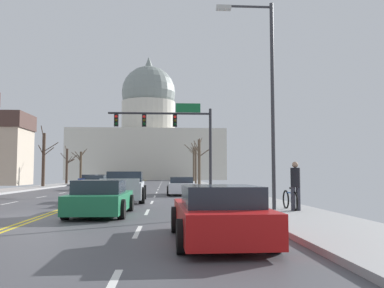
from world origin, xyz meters
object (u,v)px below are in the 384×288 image
at_px(sedan_near_03, 218,215).
at_px(sedan_near_02, 101,199).
at_px(sedan_near_00, 181,186).
at_px(bicycle_parked, 290,200).
at_px(pickup_truck_near_01, 124,188).
at_px(sedan_oncoming_00, 96,183).
at_px(sedan_oncoming_01, 90,180).
at_px(signal_gantry, 173,127).
at_px(sedan_oncoming_02, 100,179).
at_px(pedestrian_00, 295,183).
at_px(street_lamp_right, 265,86).

bearing_deg(sedan_near_03, sedan_near_02, 120.67).
bearing_deg(sedan_near_00, bicycle_parked, -74.83).
relative_size(sedan_near_02, sedan_near_03, 1.02).
bearing_deg(pickup_truck_near_01, sedan_oncoming_00, 104.91).
bearing_deg(sedan_oncoming_01, sedan_near_03, -75.97).
relative_size(signal_gantry, sedan_oncoming_02, 1.84).
bearing_deg(sedan_near_03, signal_gantry, 91.51).
height_order(sedan_near_03, sedan_oncoming_01, sedan_oncoming_01).
bearing_deg(sedan_near_03, pedestrian_00, 57.79).
distance_m(street_lamp_right, sedan_oncoming_00, 24.36).
height_order(sedan_oncoming_02, bicycle_parked, sedan_oncoming_02).
bearing_deg(sedan_oncoming_00, pedestrian_00, -64.20).
relative_size(street_lamp_right, pedestrian_00, 4.47).
xyz_separation_m(signal_gantry, sedan_oncoming_00, (-6.75, 5.74, -4.36)).
height_order(sedan_oncoming_00, pedestrian_00, pedestrian_00).
bearing_deg(street_lamp_right, pickup_truck_near_01, 130.67).
height_order(street_lamp_right, sedan_near_00, street_lamp_right).
bearing_deg(sedan_near_00, sedan_oncoming_02, 108.20).
bearing_deg(street_lamp_right, sedan_oncoming_02, 106.34).
bearing_deg(sedan_oncoming_00, sedan_near_03, -75.30).
relative_size(pickup_truck_near_01, sedan_oncoming_01, 1.31).
distance_m(sedan_oncoming_00, pedestrian_00, 24.88).
bearing_deg(sedan_near_03, pickup_truck_near_01, 104.46).
distance_m(sedan_near_02, bicycle_parked, 6.89).
bearing_deg(signal_gantry, pedestrian_00, -76.24).
bearing_deg(pickup_truck_near_01, sedan_near_00, 62.06).
bearing_deg(sedan_near_03, sedan_oncoming_01, 104.03).
relative_size(sedan_near_02, pedestrian_00, 2.59).
relative_size(street_lamp_right, sedan_oncoming_02, 1.82).
bearing_deg(sedan_near_00, pickup_truck_near_01, -117.94).
bearing_deg(sedan_oncoming_02, signal_gantry, -70.88).
distance_m(signal_gantry, sedan_oncoming_00, 9.87).
xyz_separation_m(street_lamp_right, sedan_oncoming_00, (-9.90, 21.87, -4.16)).
relative_size(sedan_oncoming_02, bicycle_parked, 2.43).
bearing_deg(sedan_oncoming_02, street_lamp_right, -73.66).
bearing_deg(signal_gantry, street_lamp_right, -78.94).
height_order(signal_gantry, sedan_oncoming_01, signal_gantry).
bearing_deg(sedan_near_03, bicycle_parked, 60.37).
xyz_separation_m(pickup_truck_near_01, bicycle_parked, (6.78, -6.90, -0.23)).
bearing_deg(pedestrian_00, sedan_near_00, 104.82).
bearing_deg(sedan_near_00, sedan_oncoming_01, 114.66).
relative_size(sedan_oncoming_00, bicycle_parked, 2.63).
height_order(sedan_oncoming_01, bicycle_parked, sedan_oncoming_01).
bearing_deg(sedan_oncoming_01, sedan_near_00, -65.34).
height_order(sedan_near_00, bicycle_parked, sedan_near_00).
distance_m(pickup_truck_near_01, sedan_oncoming_02, 39.42).
bearing_deg(sedan_oncoming_01, signal_gantry, -63.08).
height_order(sedan_near_02, sedan_oncoming_02, sedan_oncoming_02).
distance_m(sedan_near_03, sedan_oncoming_02, 52.78).
bearing_deg(sedan_oncoming_02, sedan_oncoming_00, -81.68).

